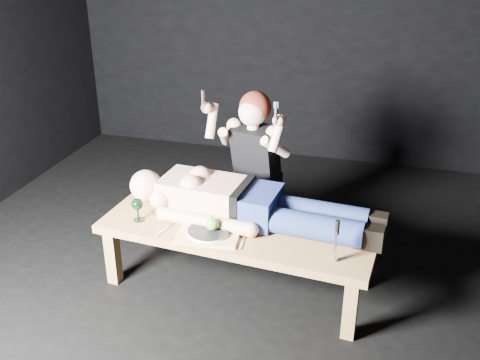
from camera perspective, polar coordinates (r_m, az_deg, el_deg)
The scene contains 13 objects.
ground at distance 3.65m, azimuth 1.95°, elevation -12.26°, with size 5.00×5.00×0.00m, color black.
back_wall at distance 5.41m, azimuth 8.95°, elevation 17.22°, with size 5.00×5.00×0.00m, color black.
table at distance 3.67m, azimuth -0.22°, elevation -7.78°, with size 1.75×0.66×0.45m, color #9E7A45.
lying_man at distance 3.55m, azimuth 1.26°, elevation -2.08°, with size 1.90×0.58×0.28m, color tan, non-canonical shape.
kneeling_woman at distance 3.99m, azimuth 2.12°, elevation 1.41°, with size 0.65×0.73×1.23m, color black, non-canonical shape.
serving_tray at distance 3.43m, azimuth -3.27°, elevation -5.63°, with size 0.38×0.28×0.02m, color tan.
plate at distance 3.42m, azimuth -3.28°, elevation -5.33°, with size 0.25×0.25×0.02m, color white.
apple at distance 3.40m, azimuth -2.89°, elevation -4.55°, with size 0.08×0.08×0.08m, color #5BAF2E.
goblet at distance 3.63m, azimuth -10.53°, elevation -3.03°, with size 0.08×0.08×0.16m, color black, non-canonical shape.
fork_flat at distance 3.54m, azimuth -7.70°, elevation -5.03°, with size 0.02×0.19×0.01m, color #B2B2B7.
knife_flat at distance 3.38m, azimuth 0.28°, elevation -6.32°, with size 0.02×0.19×0.01m, color #B2B2B7.
spoon_flat at distance 3.47m, azimuth -0.95°, elevation -5.43°, with size 0.02×0.19×0.01m, color #B2B2B7.
carving_knife at distance 3.17m, azimuth 9.90°, elevation -6.24°, with size 0.03×0.04×0.27m, color #B2B2B7, non-canonical shape.
Camera 1 is at (0.68, -2.82, 2.21)m, focal length 41.30 mm.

